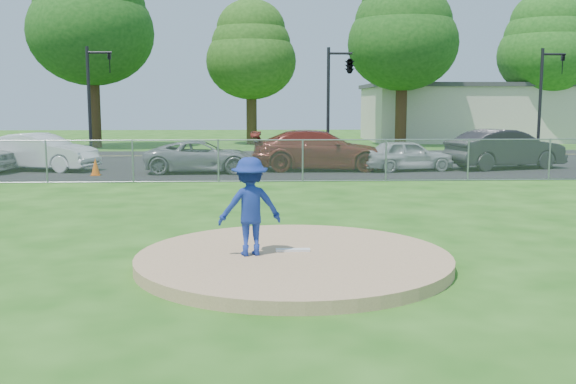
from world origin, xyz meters
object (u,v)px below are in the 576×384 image
at_px(tree_center, 251,50).
at_px(pitcher, 250,206).
at_px(commercial_building, 474,112).
at_px(parked_car_charcoal, 505,149).
at_px(parked_car_pearl, 407,155).
at_px(parked_car_gray, 202,157).
at_px(traffic_cone, 95,167).
at_px(parked_car_white, 41,152).
at_px(traffic_signal_right, 545,92).
at_px(traffic_signal_left, 94,92).
at_px(traffic_signal_center, 348,67).
at_px(tree_right, 403,29).
at_px(parked_car_darkred, 320,150).
at_px(tree_far_right, 546,44).
at_px(tree_left, 91,16).

relative_size(tree_center, pitcher, 5.90).
bearing_deg(commercial_building, parked_car_charcoal, -105.36).
distance_m(parked_car_pearl, parked_car_charcoal, 4.49).
bearing_deg(parked_car_charcoal, tree_center, 16.38).
distance_m(pitcher, parked_car_gray, 15.49).
xyz_separation_m(traffic_cone, parked_car_white, (-2.73, 2.02, 0.43)).
distance_m(parked_car_gray, parked_car_charcoal, 12.94).
bearing_deg(pitcher, traffic_signal_right, -136.72).
height_order(traffic_signal_left, traffic_cone, traffic_signal_left).
xyz_separation_m(traffic_signal_center, traffic_signal_right, (10.27, 0.00, -1.25)).
relative_size(tree_right, parked_car_darkred, 2.02).
xyz_separation_m(parked_car_white, parked_car_charcoal, (19.67, -0.10, 0.07)).
height_order(commercial_building, traffic_signal_center, traffic_signal_center).
height_order(traffic_cone, parked_car_pearl, parked_car_pearl).
height_order(tree_right, parked_car_darkred, tree_right).
bearing_deg(tree_far_right, tree_center, -177.27).
relative_size(tree_right, traffic_signal_left, 2.08).
relative_size(traffic_signal_center, traffic_signal_right, 1.00).
distance_m(tree_right, parked_car_white, 25.26).
bearing_deg(traffic_signal_center, parked_car_gray, -135.62).
distance_m(traffic_signal_left, parked_car_charcoal, 19.81).
relative_size(tree_far_right, parked_car_darkred, 1.87).
xyz_separation_m(tree_center, pitcher, (0.26, -34.03, -5.44)).
distance_m(tree_far_right, parked_car_darkred, 26.90).
distance_m(tree_center, parked_car_gray, 19.66).
bearing_deg(parked_car_charcoal, parked_car_darkred, 76.45).
distance_m(tree_left, parked_car_white, 16.46).
bearing_deg(traffic_signal_right, tree_far_right, 66.09).
bearing_deg(traffic_cone, tree_far_right, 37.48).
relative_size(tree_center, parked_car_white, 2.10).
xyz_separation_m(tree_center, tree_far_right, (21.00, 1.00, 0.59)).
relative_size(tree_center, parked_car_charcoal, 1.93).
height_order(parked_car_white, parked_car_gray, parked_car_white).
distance_m(traffic_signal_right, parked_car_charcoal, 7.52).
bearing_deg(tree_left, traffic_signal_right, -19.63).
relative_size(traffic_signal_left, traffic_signal_right, 1.00).
xyz_separation_m(tree_right, traffic_signal_center, (-5.03, -10.00, -3.04)).
bearing_deg(pitcher, parked_car_darkred, -112.20).
bearing_deg(parked_car_pearl, parked_car_darkred, 72.69).
distance_m(tree_far_right, pitcher, 41.15).
distance_m(parked_car_darkred, parked_car_pearl, 3.64).
xyz_separation_m(tree_right, traffic_signal_left, (-17.76, -10.00, -4.29)).
height_order(commercial_building, parked_car_pearl, commercial_building).
distance_m(pitcher, parked_car_charcoal, 19.55).
height_order(tree_far_right, traffic_signal_center, tree_far_right).
bearing_deg(parked_car_darkred, tree_right, -21.82).
bearing_deg(commercial_building, parked_car_darkred, -122.48).
distance_m(traffic_signal_left, parked_car_gray, 9.32).
distance_m(traffic_signal_right, parked_car_darkred, 13.86).
bearing_deg(tree_left, commercial_building, 14.53).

